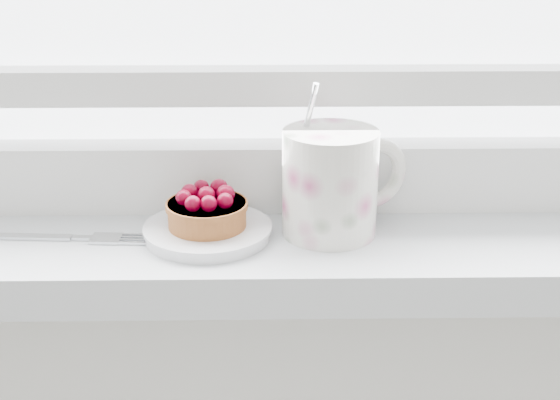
{
  "coord_description": "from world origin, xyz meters",
  "views": [
    {
      "loc": [
        0.01,
        1.2,
        1.25
      ],
      "look_at": [
        0.02,
        1.88,
        0.98
      ],
      "focal_mm": 50.0,
      "sensor_mm": 36.0,
      "label": 1
    }
  ],
  "objects_px": {
    "raspberry_tart": "(207,209)",
    "floral_mug": "(333,180)",
    "saucer": "(208,232)",
    "fork": "(56,237)"
  },
  "relations": [
    {
      "from": "saucer",
      "to": "floral_mug",
      "type": "height_order",
      "value": "floral_mug"
    },
    {
      "from": "floral_mug",
      "to": "fork",
      "type": "xyz_separation_m",
      "value": [
        -0.27,
        -0.01,
        -0.05
      ]
    },
    {
      "from": "fork",
      "to": "raspberry_tart",
      "type": "bearing_deg",
      "value": 0.73
    },
    {
      "from": "raspberry_tart",
      "to": "fork",
      "type": "xyz_separation_m",
      "value": [
        -0.15,
        -0.0,
        -0.03
      ]
    },
    {
      "from": "floral_mug",
      "to": "raspberry_tart",
      "type": "bearing_deg",
      "value": -174.87
    },
    {
      "from": "fork",
      "to": "floral_mug",
      "type": "bearing_deg",
      "value": 2.72
    },
    {
      "from": "floral_mug",
      "to": "fork",
      "type": "height_order",
      "value": "floral_mug"
    },
    {
      "from": "raspberry_tart",
      "to": "fork",
      "type": "bearing_deg",
      "value": -179.27
    },
    {
      "from": "saucer",
      "to": "raspberry_tart",
      "type": "height_order",
      "value": "raspberry_tart"
    },
    {
      "from": "raspberry_tart",
      "to": "floral_mug",
      "type": "height_order",
      "value": "floral_mug"
    }
  ]
}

